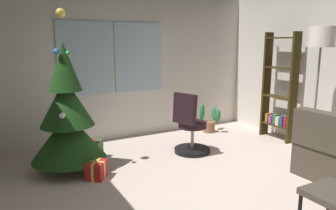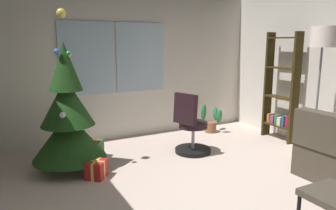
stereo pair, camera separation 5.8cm
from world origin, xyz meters
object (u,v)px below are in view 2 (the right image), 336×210
Objects in this scene: footstool at (334,197)px; gift_box_red at (97,169)px; office_chair at (191,130)px; floor_lamp at (322,47)px; bookshelf at (281,93)px; potted_plant at (211,121)px; holiday_tree at (68,118)px; gift_box_green at (94,150)px.

gift_box_red is at bearing 126.56° from footstool.
gift_box_red is 0.35× the size of office_chair.
footstool is 0.26× the size of floor_lamp.
bookshelf is at bearing 69.82° from floor_lamp.
floor_lamp is at bearing -38.03° from office_chair.
gift_box_red is (-1.59, 2.14, -0.21)m from footstool.
bookshelf is 3.40× the size of potted_plant.
holiday_tree is at bearing 118.51° from gift_box_red.
bookshelf is 0.98× the size of floor_lamp.
gift_box_red is 0.71m from gift_box_green.
floor_lamp is (2.94, -0.88, 1.52)m from gift_box_red.
office_chair is 2.18m from floor_lamp.
office_chair is 0.50× the size of floor_lamp.
gift_box_red is at bearing -172.15° from office_chair.
holiday_tree is 2.87m from potted_plant.
floor_lamp is 2.42m from potted_plant.
gift_box_green is at bearing 33.88° from holiday_tree.
potted_plant is (2.52, 1.04, 0.11)m from gift_box_red.
bookshelf is at bearing -10.61° from gift_box_green.
office_chair is (1.78, -0.22, -0.35)m from holiday_tree.
footstool is 3.18m from gift_box_green.
holiday_tree is 1.83m from office_chair.
office_chair is at bearing 7.85° from gift_box_red.
holiday_tree is (-1.82, 2.58, 0.39)m from footstool.
bookshelf is (3.16, -0.59, 0.69)m from gift_box_green.
footstool is 1.49× the size of gift_box_red.
gift_box_red is 0.97× the size of gift_box_green.
footstool is 0.24× the size of holiday_tree.
footstool is 1.45× the size of gift_box_green.
office_chair is (1.40, -0.48, 0.23)m from gift_box_green.
bookshelf is (3.31, 0.10, 0.72)m from gift_box_red.
potted_plant is at bearing 8.41° from gift_box_green.
gift_box_green is at bearing 150.62° from floor_lamp.
potted_plant is (0.98, 0.83, -0.15)m from office_chair.
holiday_tree is 6.15× the size of gift_box_green.
holiday_tree is 1.10× the size of floor_lamp.
office_chair is at bearing -139.75° from potted_plant.
potted_plant is at bearing 102.31° from floor_lamp.
potted_plant reaches higher than gift_box_green.
footstool is at bearing -63.05° from gift_box_green.
footstool is at bearing -137.15° from floor_lamp.
office_chair is (-0.04, 2.35, 0.04)m from footstool.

